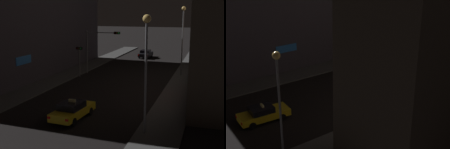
% 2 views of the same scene
% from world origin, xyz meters
% --- Properties ---
extents(sidewalk_left, '(3.18, 60.78, 0.14)m').
position_xyz_m(sidewalk_left, '(-7.42, 28.39, 0.07)').
color(sidewalk_left, '#4C4C4C').
rests_on(sidewalk_left, ground_plane).
extents(sidewalk_right, '(3.18, 60.78, 0.14)m').
position_xyz_m(sidewalk_right, '(7.42, 28.39, 0.07)').
color(sidewalk_right, '#4C4C4C').
rests_on(sidewalk_right, ground_plane).
extents(taxi, '(2.14, 4.58, 1.62)m').
position_xyz_m(taxi, '(0.46, 10.64, 0.74)').
color(taxi, yellow).
rests_on(taxi, ground_plane).
extents(traffic_light_overhead, '(4.68, 0.42, 5.75)m').
position_xyz_m(traffic_light_overhead, '(-3.86, 28.18, 4.14)').
color(traffic_light_overhead, slate).
rests_on(traffic_light_overhead, ground_plane).
extents(traffic_light_left_kerb, '(0.80, 0.42, 3.91)m').
position_xyz_m(traffic_light_left_kerb, '(-5.58, 25.63, 2.79)').
color(traffic_light_left_kerb, slate).
rests_on(traffic_light_left_kerb, ground_plane).
extents(street_lamp_near_block, '(0.54, 0.54, 7.97)m').
position_xyz_m(street_lamp_near_block, '(6.48, 9.26, 5.69)').
color(street_lamp_near_block, slate).
rests_on(street_lamp_near_block, sidewalk_right).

